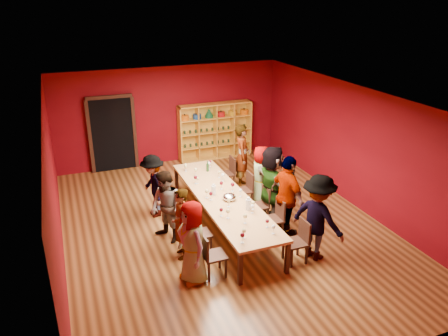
{
  "coord_description": "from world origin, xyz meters",
  "views": [
    {
      "loc": [
        -3.2,
        -8.31,
        5.07
      ],
      "look_at": [
        0.29,
        0.66,
        1.15
      ],
      "focal_mm": 35.0,
      "sensor_mm": 36.0,
      "label": 1
    }
  ],
  "objects_px": {
    "person_left_0": "(192,242)",
    "wine_bottle": "(208,167)",
    "person_left_1": "(181,224)",
    "person_right_3": "(261,175)",
    "person_left_2": "(166,207)",
    "chair_person_right_4": "(229,171)",
    "tasting_table": "(223,198)",
    "chair_person_left_3": "(172,194)",
    "chair_person_left_2": "(186,216)",
    "chair_person_right_2": "(261,203)",
    "person_right_1": "(287,197)",
    "chair_person_right_1": "(276,216)",
    "person_left_3": "(153,186)",
    "person_right_0": "(318,218)",
    "person_right_2": "(272,184)",
    "spittoon_bowl": "(229,197)",
    "chair_person_left_0": "(210,253)",
    "person_right_4": "(242,156)",
    "chair_person_right_0": "(299,239)",
    "chair_person_right_3": "(246,188)",
    "shelving_unit": "(215,128)",
    "chair_person_left_1": "(196,232)"
  },
  "relations": [
    {
      "from": "chair_person_left_0",
      "to": "chair_person_right_4",
      "type": "relative_size",
      "value": 1.0
    },
    {
      "from": "person_left_1",
      "to": "person_right_2",
      "type": "bearing_deg",
      "value": 113.08
    },
    {
      "from": "chair_person_left_2",
      "to": "person_left_1",
      "type": "bearing_deg",
      "value": -114.02
    },
    {
      "from": "chair_person_right_2",
      "to": "chair_person_right_1",
      "type": "bearing_deg",
      "value": -90.0
    },
    {
      "from": "person_left_3",
      "to": "person_right_0",
      "type": "bearing_deg",
      "value": 37.41
    },
    {
      "from": "person_right_1",
      "to": "person_left_2",
      "type": "bearing_deg",
      "value": 66.55
    },
    {
      "from": "person_left_2",
      "to": "wine_bottle",
      "type": "distance_m",
      "value": 2.27
    },
    {
      "from": "chair_person_left_2",
      "to": "chair_person_right_4",
      "type": "bearing_deg",
      "value": 48.34
    },
    {
      "from": "person_left_0",
      "to": "chair_person_left_2",
      "type": "xyz_separation_m",
      "value": [
        0.34,
        1.56,
        -0.32
      ]
    },
    {
      "from": "person_left_2",
      "to": "person_right_4",
      "type": "relative_size",
      "value": 0.9
    },
    {
      "from": "wine_bottle",
      "to": "chair_person_right_2",
      "type": "bearing_deg",
      "value": -66.5
    },
    {
      "from": "chair_person_right_0",
      "to": "chair_person_right_2",
      "type": "bearing_deg",
      "value": 90.0
    },
    {
      "from": "chair_person_left_1",
      "to": "person_left_2",
      "type": "distance_m",
      "value": 0.89
    },
    {
      "from": "person_left_0",
      "to": "person_right_0",
      "type": "height_order",
      "value": "person_right_0"
    },
    {
      "from": "person_left_1",
      "to": "chair_person_right_4",
      "type": "relative_size",
      "value": 1.69
    },
    {
      "from": "person_left_2",
      "to": "person_right_2",
      "type": "xyz_separation_m",
      "value": [
        2.51,
        -0.01,
        0.13
      ]
    },
    {
      "from": "chair_person_left_0",
      "to": "person_right_2",
      "type": "height_order",
      "value": "person_right_2"
    },
    {
      "from": "chair_person_left_3",
      "to": "chair_person_right_4",
      "type": "distance_m",
      "value": 1.99
    },
    {
      "from": "chair_person_right_0",
      "to": "person_right_1",
      "type": "height_order",
      "value": "person_right_1"
    },
    {
      "from": "person_right_0",
      "to": "chair_person_right_3",
      "type": "height_order",
      "value": "person_right_0"
    },
    {
      "from": "person_right_0",
      "to": "chair_person_right_3",
      "type": "relative_size",
      "value": 2.03
    },
    {
      "from": "chair_person_right_1",
      "to": "chair_person_right_2",
      "type": "distance_m",
      "value": 0.7
    },
    {
      "from": "person_left_0",
      "to": "chair_person_right_1",
      "type": "bearing_deg",
      "value": 103.49
    },
    {
      "from": "person_right_2",
      "to": "chair_person_right_1",
      "type": "bearing_deg",
      "value": 156.68
    },
    {
      "from": "chair_person_left_2",
      "to": "person_right_3",
      "type": "height_order",
      "value": "person_right_3"
    },
    {
      "from": "chair_person_right_2",
      "to": "tasting_table",
      "type": "bearing_deg",
      "value": 170.11
    },
    {
      "from": "person_left_1",
      "to": "person_right_3",
      "type": "bearing_deg",
      "value": 128.87
    },
    {
      "from": "chair_person_right_1",
      "to": "person_right_1",
      "type": "relative_size",
      "value": 0.48
    },
    {
      "from": "chair_person_right_1",
      "to": "person_right_2",
      "type": "relative_size",
      "value": 0.48
    },
    {
      "from": "chair_person_left_0",
      "to": "person_right_1",
      "type": "height_order",
      "value": "person_right_1"
    },
    {
      "from": "chair_person_right_1",
      "to": "chair_person_right_3",
      "type": "relative_size",
      "value": 1.0
    },
    {
      "from": "chair_person_left_1",
      "to": "person_right_1",
      "type": "bearing_deg",
      "value": 0.08
    },
    {
      "from": "chair_person_left_3",
      "to": "person_right_2",
      "type": "distance_m",
      "value": 2.46
    },
    {
      "from": "tasting_table",
      "to": "person_left_0",
      "type": "xyz_separation_m",
      "value": [
        -1.25,
        -1.71,
        0.11
      ]
    },
    {
      "from": "chair_person_left_2",
      "to": "chair_person_right_2",
      "type": "bearing_deg",
      "value": -0.25
    },
    {
      "from": "person_left_2",
      "to": "person_left_0",
      "type": "bearing_deg",
      "value": -19.92
    },
    {
      "from": "tasting_table",
      "to": "chair_person_right_4",
      "type": "bearing_deg",
      "value": 64.35
    },
    {
      "from": "person_left_1",
      "to": "chair_person_right_4",
      "type": "height_order",
      "value": "person_left_1"
    },
    {
      "from": "chair_person_right_1",
      "to": "chair_person_right_4",
      "type": "distance_m",
      "value": 2.76
    },
    {
      "from": "person_left_0",
      "to": "person_left_2",
      "type": "relative_size",
      "value": 1.02
    },
    {
      "from": "tasting_table",
      "to": "spittoon_bowl",
      "type": "distance_m",
      "value": 0.26
    },
    {
      "from": "chair_person_right_1",
      "to": "person_right_1",
      "type": "distance_m",
      "value": 0.51
    },
    {
      "from": "chair_person_left_3",
      "to": "chair_person_left_2",
      "type": "bearing_deg",
      "value": -90.0
    },
    {
      "from": "tasting_table",
      "to": "chair_person_left_1",
      "type": "relative_size",
      "value": 5.06
    },
    {
      "from": "tasting_table",
      "to": "chair_person_right_3",
      "type": "height_order",
      "value": "chair_person_right_3"
    },
    {
      "from": "shelving_unit",
      "to": "person_left_2",
      "type": "bearing_deg",
      "value": -121.55
    },
    {
      "from": "person_left_0",
      "to": "wine_bottle",
      "type": "height_order",
      "value": "person_left_0"
    },
    {
      "from": "chair_person_left_1",
      "to": "person_right_3",
      "type": "relative_size",
      "value": 0.58
    },
    {
      "from": "person_left_0",
      "to": "chair_person_right_4",
      "type": "bearing_deg",
      "value": 141.1
    },
    {
      "from": "person_left_2",
      "to": "chair_person_right_2",
      "type": "height_order",
      "value": "person_left_2"
    }
  ]
}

